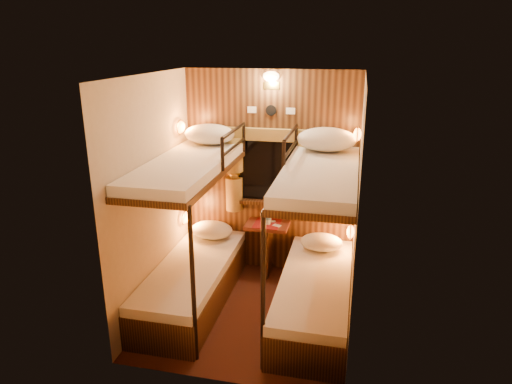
% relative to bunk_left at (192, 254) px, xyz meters
% --- Properties ---
extents(floor, '(2.10, 2.10, 0.00)m').
position_rel_bunk_left_xyz_m(floor, '(0.65, -0.07, -0.56)').
color(floor, '#35160E').
rests_on(floor, ground).
extents(ceiling, '(2.10, 2.10, 0.00)m').
position_rel_bunk_left_xyz_m(ceiling, '(0.65, -0.07, 1.84)').
color(ceiling, silver).
rests_on(ceiling, wall_back).
extents(wall_back, '(2.40, 0.00, 2.40)m').
position_rel_bunk_left_xyz_m(wall_back, '(0.65, 0.98, 0.64)').
color(wall_back, '#C6B293').
rests_on(wall_back, floor).
extents(wall_front, '(2.40, 0.00, 2.40)m').
position_rel_bunk_left_xyz_m(wall_front, '(0.65, -1.12, 0.64)').
color(wall_front, '#C6B293').
rests_on(wall_front, floor).
extents(wall_left, '(0.00, 2.40, 2.40)m').
position_rel_bunk_left_xyz_m(wall_left, '(-0.35, -0.07, 0.64)').
color(wall_left, '#C6B293').
rests_on(wall_left, floor).
extents(wall_right, '(0.00, 2.40, 2.40)m').
position_rel_bunk_left_xyz_m(wall_right, '(1.65, -0.07, 0.64)').
color(wall_right, '#C6B293').
rests_on(wall_right, floor).
extents(back_panel, '(2.00, 0.03, 2.40)m').
position_rel_bunk_left_xyz_m(back_panel, '(0.65, 0.97, 0.64)').
color(back_panel, black).
rests_on(back_panel, floor).
extents(bunk_left, '(0.72, 1.90, 1.82)m').
position_rel_bunk_left_xyz_m(bunk_left, '(0.00, 0.00, 0.00)').
color(bunk_left, black).
rests_on(bunk_left, floor).
extents(bunk_right, '(0.72, 1.90, 1.82)m').
position_rel_bunk_left_xyz_m(bunk_right, '(1.30, 0.00, 0.00)').
color(bunk_right, black).
rests_on(bunk_right, floor).
extents(window, '(1.00, 0.12, 0.79)m').
position_rel_bunk_left_xyz_m(window, '(0.65, 0.94, 0.62)').
color(window, black).
rests_on(window, back_panel).
extents(curtains, '(1.10, 0.22, 1.00)m').
position_rel_bunk_left_xyz_m(curtains, '(0.65, 0.90, 0.71)').
color(curtains, olive).
rests_on(curtains, back_panel).
extents(back_fixtures, '(0.54, 0.09, 0.48)m').
position_rel_bunk_left_xyz_m(back_fixtures, '(0.65, 0.93, 1.69)').
color(back_fixtures, black).
rests_on(back_fixtures, back_panel).
extents(reading_lamps, '(2.00, 0.20, 1.25)m').
position_rel_bunk_left_xyz_m(reading_lamps, '(0.65, 0.63, 0.68)').
color(reading_lamps, orange).
rests_on(reading_lamps, wall_left).
extents(table, '(0.50, 0.34, 0.66)m').
position_rel_bunk_left_xyz_m(table, '(0.65, 0.78, -0.14)').
color(table, '#5C1D15').
rests_on(table, floor).
extents(bottle_left, '(0.07, 0.07, 0.23)m').
position_rel_bunk_left_xyz_m(bottle_left, '(0.65, 0.84, 0.19)').
color(bottle_left, '#99BFE5').
rests_on(bottle_left, table).
extents(bottle_right, '(0.08, 0.08, 0.26)m').
position_rel_bunk_left_xyz_m(bottle_right, '(0.65, 0.77, 0.20)').
color(bottle_right, '#99BFE5').
rests_on(bottle_right, table).
extents(sachet_a, '(0.11, 0.10, 0.01)m').
position_rel_bunk_left_xyz_m(sachet_a, '(0.77, 0.74, 0.09)').
color(sachet_a, silver).
rests_on(sachet_a, table).
extents(sachet_b, '(0.10, 0.09, 0.01)m').
position_rel_bunk_left_xyz_m(sachet_b, '(0.69, 0.86, 0.09)').
color(sachet_b, silver).
rests_on(sachet_b, table).
extents(pillow_lower_left, '(0.50, 0.36, 0.20)m').
position_rel_bunk_left_xyz_m(pillow_lower_left, '(-0.00, 0.67, -0.00)').
color(pillow_lower_left, white).
rests_on(pillow_lower_left, bunk_left).
extents(pillow_lower_right, '(0.47, 0.33, 0.18)m').
position_rel_bunk_left_xyz_m(pillow_lower_right, '(1.30, 0.63, -0.01)').
color(pillow_lower_right, white).
rests_on(pillow_lower_right, bunk_right).
extents(pillow_upper_left, '(0.57, 0.41, 0.22)m').
position_rel_bunk_left_xyz_m(pillow_upper_left, '(-0.00, 0.71, 1.14)').
color(pillow_upper_left, white).
rests_on(pillow_upper_left, bunk_left).
extents(pillow_upper_right, '(0.62, 0.44, 0.24)m').
position_rel_bunk_left_xyz_m(pillow_upper_right, '(1.30, 0.65, 1.15)').
color(pillow_upper_right, white).
rests_on(pillow_upper_right, bunk_right).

